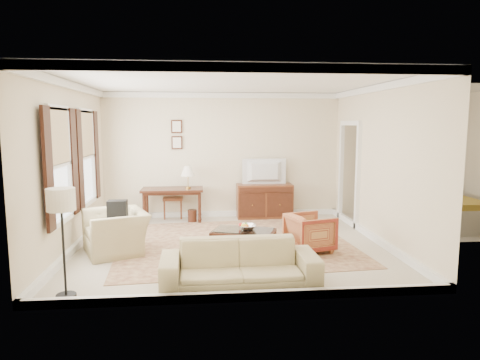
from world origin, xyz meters
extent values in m
cube|color=beige|center=(0.00, 0.00, 0.00)|extent=(5.50, 5.00, 0.01)
cube|color=white|center=(0.00, 0.00, 2.90)|extent=(5.50, 5.00, 0.01)
cube|color=beige|center=(0.00, 2.50, 1.45)|extent=(5.50, 0.01, 2.90)
cube|color=beige|center=(0.00, -2.50, 1.45)|extent=(5.50, 0.01, 2.90)
cube|color=beige|center=(-2.75, 0.00, 1.45)|extent=(0.01, 5.00, 2.90)
cube|color=beige|center=(2.75, 0.00, 1.45)|extent=(0.01, 5.00, 2.90)
cube|color=beige|center=(4.25, 1.15, 0.00)|extent=(3.00, 2.70, 0.01)
cube|color=#5A241E|center=(0.08, 0.11, 0.01)|extent=(4.39, 3.84, 0.01)
cube|color=#401D12|center=(-1.16, 2.06, 0.72)|extent=(1.36, 0.68, 0.05)
cylinder|color=#401D12|center=(-1.76, 1.80, 0.35)|extent=(0.07, 0.07, 0.70)
cylinder|color=#401D12|center=(-0.56, 1.80, 0.35)|extent=(0.07, 0.07, 0.70)
cylinder|color=#401D12|center=(-1.76, 2.32, 0.35)|extent=(0.07, 0.07, 0.70)
cylinder|color=#401D12|center=(-0.56, 2.32, 0.35)|extent=(0.07, 0.07, 0.70)
cube|color=brown|center=(0.96, 2.22, 0.40)|extent=(1.28, 0.49, 0.79)
imported|color=black|center=(0.96, 2.20, 1.27)|extent=(0.97, 0.56, 0.13)
cube|color=#401D12|center=(0.18, -0.58, 0.39)|extent=(1.16, 0.90, 0.04)
cube|color=silver|center=(0.18, -0.58, 0.43)|extent=(1.08, 0.82, 0.01)
cube|color=silver|center=(0.18, -0.58, 0.14)|extent=(1.06, 0.80, 0.02)
cube|color=#401D12|center=(-0.36, -0.68, 0.20)|extent=(0.08, 0.08, 0.39)
cube|color=#401D12|center=(0.54, -0.99, 0.20)|extent=(0.08, 0.08, 0.39)
cube|color=#401D12|center=(-0.19, -0.17, 0.20)|extent=(0.08, 0.08, 0.39)
cube|color=#401D12|center=(0.72, -0.49, 0.20)|extent=(0.08, 0.08, 0.39)
imported|color=silver|center=(0.24, -0.56, 0.48)|extent=(0.42, 0.42, 0.10)
imported|color=brown|center=(0.13, -0.44, 0.17)|extent=(0.27, 0.15, 0.38)
imported|color=brown|center=(0.39, -0.64, 0.17)|extent=(0.25, 0.17, 0.38)
imported|color=maroon|center=(1.33, -0.50, 0.36)|extent=(0.82, 0.85, 0.72)
imported|color=tan|center=(-1.97, -0.25, 0.48)|extent=(1.08, 1.29, 0.96)
cube|color=black|center=(-1.94, -0.21, 0.73)|extent=(0.30, 0.37, 0.40)
imported|color=tan|center=(-0.02, -1.97, 0.41)|extent=(2.12, 0.65, 0.82)
cylinder|color=black|center=(-2.25, -2.14, 0.02)|extent=(0.25, 0.25, 0.04)
cylinder|color=black|center=(-2.25, -2.14, 0.60)|extent=(0.03, 0.03, 1.18)
cylinder|color=silver|center=(-2.25, -2.14, 1.26)|extent=(0.35, 0.35, 0.28)
camera|label=1|loc=(-0.54, -7.51, 2.19)|focal=32.00mm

